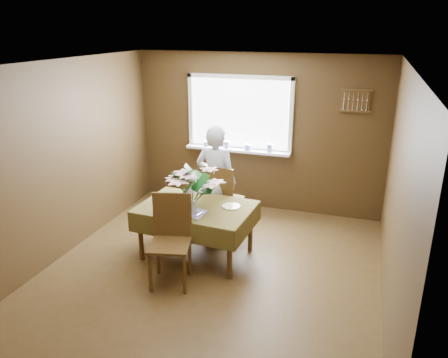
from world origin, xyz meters
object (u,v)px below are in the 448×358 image
(chair_far, at_px, (222,197))
(seated_woman, at_px, (216,182))
(flower_bouquet, at_px, (191,185))
(dining_table, at_px, (196,212))
(chair_near, at_px, (171,236))

(chair_far, relative_size, seated_woman, 0.65)
(flower_bouquet, bearing_deg, seated_woman, 88.95)
(seated_woman, xyz_separation_m, flower_bouquet, (-0.02, -0.85, 0.24))
(seated_woman, height_order, flower_bouquet, seated_woman)
(seated_woman, relative_size, flower_bouquet, 2.54)
(dining_table, bearing_deg, seated_woman, 90.00)
(dining_table, relative_size, seated_woman, 0.92)
(seated_woman, distance_m, flower_bouquet, 0.89)
(chair_near, bearing_deg, flower_bouquet, 66.50)
(dining_table, bearing_deg, chair_near, -91.26)
(dining_table, xyz_separation_m, seated_woman, (0.04, 0.66, 0.20))
(chair_near, bearing_deg, chair_far, 69.25)
(chair_far, bearing_deg, flower_bouquet, 91.67)
(chair_far, distance_m, flower_bouquet, 1.02)
(dining_table, xyz_separation_m, chair_far, (0.12, 0.70, -0.05))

